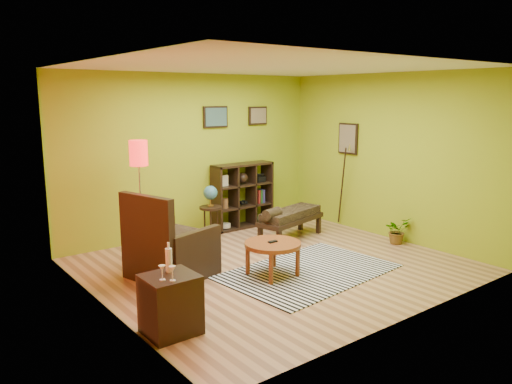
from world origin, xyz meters
TOP-DOWN VIEW (x-y plane):
  - ground at (0.00, 0.00)m, footprint 5.00×5.00m
  - room_shell at (-0.09, 0.01)m, footprint 5.04×4.54m
  - zebra_rug at (0.19, -0.51)m, footprint 2.52×1.76m
  - coffee_table at (-0.30, -0.31)m, footprint 0.77×0.77m
  - armchair at (-1.43, 0.54)m, footprint 1.19×1.19m
  - side_cabinet at (-2.20, -0.96)m, footprint 0.53×0.48m
  - floor_lamp at (-1.45, 1.33)m, footprint 0.27×0.27m
  - globe_table at (-0.01, 1.70)m, footprint 0.38×0.38m
  - cube_shelf at (0.91, 2.03)m, footprint 1.20×0.35m
  - bench at (1.06, 0.89)m, footprint 1.42×0.78m
  - potted_plant at (2.30, -0.40)m, footprint 0.45×0.49m

SIDE VIEW (x-z plane):
  - ground at x=0.00m, z-range 0.00..0.00m
  - zebra_rug at x=0.19m, z-range 0.00..0.01m
  - potted_plant at x=2.30m, z-range 0.00..0.34m
  - side_cabinet at x=-2.20m, z-range -0.15..0.79m
  - armchair at x=-1.43m, z-range -0.23..0.95m
  - bench at x=1.06m, z-range 0.09..0.71m
  - coffee_table at x=-0.30m, z-range 0.16..0.65m
  - cube_shelf at x=0.91m, z-range 0.00..1.20m
  - globe_table at x=-0.01m, z-range 0.24..1.17m
  - floor_lamp at x=-1.45m, z-range 0.56..2.35m
  - room_shell at x=-0.09m, z-range 0.39..3.21m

